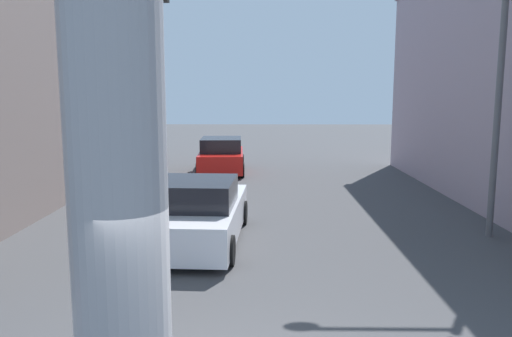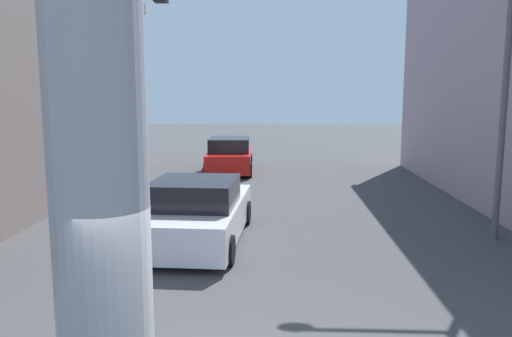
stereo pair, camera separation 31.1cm
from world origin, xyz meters
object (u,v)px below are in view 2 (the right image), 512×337
street_lamp (489,54)px  traffic_light_mast (23,54)px  car_far (230,156)px  car_lead (198,213)px

street_lamp → traffic_light_mast: 10.13m
street_lamp → car_far: 12.95m
traffic_light_mast → street_lamp: bearing=16.0°
street_lamp → car_far: size_ratio=1.69×
traffic_light_mast → car_lead: traffic_light_mast is taller
traffic_light_mast → car_far: bearing=78.6°
car_lead → street_lamp: bearing=5.2°
traffic_light_mast → car_lead: bearing=36.9°
car_lead → traffic_light_mast: bearing=-143.1°
car_far → car_lead: bearing=-88.5°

